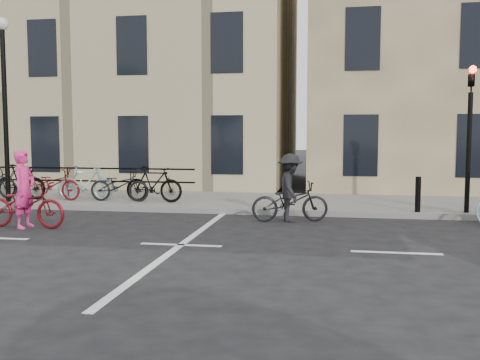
% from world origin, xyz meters
% --- Properties ---
extents(ground, '(120.00, 120.00, 0.00)m').
position_xyz_m(ground, '(0.00, 0.00, 0.00)').
color(ground, black).
rests_on(ground, ground).
extents(sidewalk, '(46.00, 4.00, 0.15)m').
position_xyz_m(sidewalk, '(-4.00, 6.00, 0.07)').
color(sidewalk, slate).
rests_on(sidewalk, ground).
extents(building_west, '(20.00, 10.00, 10.00)m').
position_xyz_m(building_west, '(-9.00, 13.00, 5.15)').
color(building_west, tan).
rests_on(building_west, sidewalk).
extents(traffic_light, '(0.18, 0.30, 3.90)m').
position_xyz_m(traffic_light, '(6.20, 4.34, 2.45)').
color(traffic_light, black).
rests_on(traffic_light, sidewalk).
extents(lamp_post, '(0.36, 0.36, 5.28)m').
position_xyz_m(lamp_post, '(-6.50, 4.40, 3.49)').
color(lamp_post, black).
rests_on(lamp_post, sidewalk).
extents(bollard_east, '(0.14, 0.14, 0.90)m').
position_xyz_m(bollard_east, '(5.00, 4.25, 0.60)').
color(bollard_east, black).
rests_on(bollard_east, sidewalk).
extents(parked_bikes, '(7.25, 1.23, 1.05)m').
position_xyz_m(parked_bikes, '(-4.92, 5.04, 0.65)').
color(parked_bikes, black).
rests_on(parked_bikes, sidewalk).
extents(cyclist_pink, '(2.01, 0.77, 1.76)m').
position_xyz_m(cyclist_pink, '(-4.02, 1.25, 0.61)').
color(cyclist_pink, maroon).
rests_on(cyclist_pink, ground).
extents(cyclist_dark, '(1.96, 1.19, 1.66)m').
position_xyz_m(cyclist_dark, '(1.85, 3.13, 0.65)').
color(cyclist_dark, black).
rests_on(cyclist_dark, ground).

